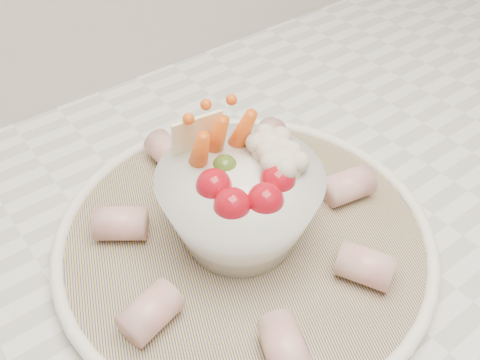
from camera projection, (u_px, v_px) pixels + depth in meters
serving_platter at (245, 237)px, 0.50m from camera, size 0.46×0.46×0.02m
veggie_bowl at (241, 201)px, 0.47m from camera, size 0.14×0.14×0.12m
cured_meat_rolls at (243, 223)px, 0.49m from camera, size 0.28×0.29×0.03m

